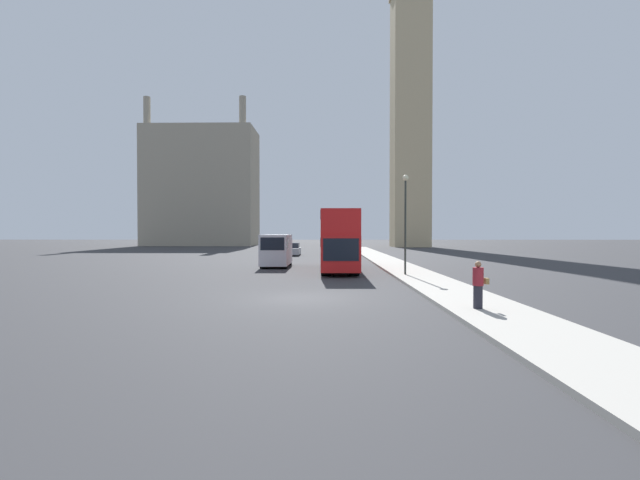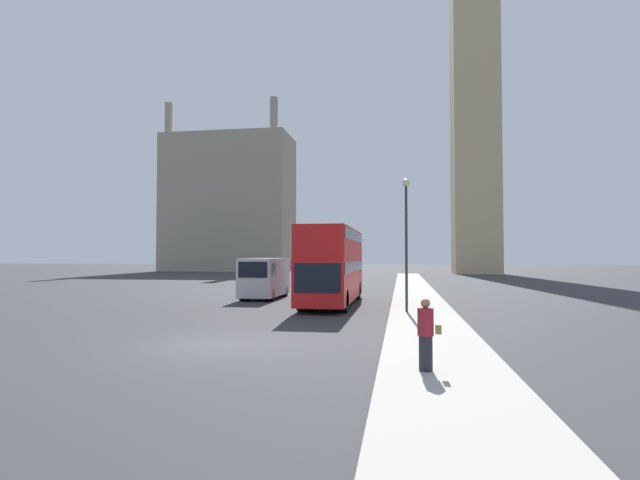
{
  "view_description": "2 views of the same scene",
  "coord_description": "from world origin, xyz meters",
  "px_view_note": "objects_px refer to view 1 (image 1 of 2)",
  "views": [
    {
      "loc": [
        1.0,
        -17.54,
        2.69
      ],
      "look_at": [
        0.48,
        12.21,
        2.19
      ],
      "focal_mm": 24.0,
      "sensor_mm": 36.0,
      "label": 1
    },
    {
      "loc": [
        5.54,
        -14.45,
        2.68
      ],
      "look_at": [
        0.07,
        19.03,
        3.78
      ],
      "focal_mm": 28.0,
      "sensor_mm": 36.0,
      "label": 2
    }
  ],
  "objects_px": {
    "pedestrian": "(478,285)",
    "street_lamp": "(405,210)",
    "white_van": "(276,250)",
    "clock_tower": "(410,61)",
    "parked_sedan": "(293,250)",
    "red_double_decker_bus": "(339,238)"
  },
  "relations": [
    {
      "from": "pedestrian",
      "to": "street_lamp",
      "type": "relative_size",
      "value": 0.26
    },
    {
      "from": "white_van",
      "to": "street_lamp",
      "type": "bearing_deg",
      "value": -40.54
    },
    {
      "from": "clock_tower",
      "to": "parked_sedan",
      "type": "xyz_separation_m",
      "value": [
        -20.02,
        -31.96,
        -35.02
      ]
    },
    {
      "from": "street_lamp",
      "to": "pedestrian",
      "type": "bearing_deg",
      "value": -88.54
    },
    {
      "from": "clock_tower",
      "to": "parked_sedan",
      "type": "relative_size",
      "value": 15.7
    },
    {
      "from": "parked_sedan",
      "to": "clock_tower",
      "type": "bearing_deg",
      "value": 57.93
    },
    {
      "from": "clock_tower",
      "to": "street_lamp",
      "type": "bearing_deg",
      "value": -101.16
    },
    {
      "from": "white_van",
      "to": "pedestrian",
      "type": "distance_m",
      "value": 21.37
    },
    {
      "from": "white_van",
      "to": "pedestrian",
      "type": "xyz_separation_m",
      "value": [
        9.1,
        -19.33,
        -0.42
      ]
    },
    {
      "from": "pedestrian",
      "to": "street_lamp",
      "type": "distance_m",
      "value": 12.22
    },
    {
      "from": "clock_tower",
      "to": "parked_sedan",
      "type": "bearing_deg",
      "value": -122.07
    },
    {
      "from": "white_van",
      "to": "street_lamp",
      "type": "relative_size",
      "value": 0.86
    },
    {
      "from": "white_van",
      "to": "parked_sedan",
      "type": "xyz_separation_m",
      "value": [
        -0.1,
        16.89,
        -0.69
      ]
    },
    {
      "from": "clock_tower",
      "to": "pedestrian",
      "type": "xyz_separation_m",
      "value": [
        -10.82,
        -68.18,
        -34.74
      ]
    },
    {
      "from": "white_van",
      "to": "red_double_decker_bus",
      "type": "bearing_deg",
      "value": -34.48
    },
    {
      "from": "clock_tower",
      "to": "white_van",
      "type": "xyz_separation_m",
      "value": [
        -19.92,
        -48.85,
        -34.33
      ]
    },
    {
      "from": "red_double_decker_bus",
      "to": "clock_tower",
      "type": "bearing_deg",
      "value": 73.87
    },
    {
      "from": "clock_tower",
      "to": "parked_sedan",
      "type": "height_order",
      "value": "clock_tower"
    },
    {
      "from": "white_van",
      "to": "parked_sedan",
      "type": "relative_size",
      "value": 1.18
    },
    {
      "from": "clock_tower",
      "to": "pedestrian",
      "type": "height_order",
      "value": "clock_tower"
    },
    {
      "from": "clock_tower",
      "to": "red_double_decker_bus",
      "type": "xyz_separation_m",
      "value": [
        -15.09,
        -52.17,
        -33.36
      ]
    },
    {
      "from": "red_double_decker_bus",
      "to": "street_lamp",
      "type": "distance_m",
      "value": 6.05
    }
  ]
}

